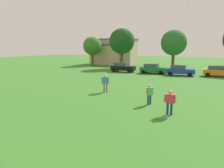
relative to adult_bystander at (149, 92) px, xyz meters
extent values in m
plane|color=#387528|center=(-3.82, 14.97, -0.95)|extent=(160.00, 160.00, 0.00)
cylinder|color=navy|center=(0.07, 0.10, -0.56)|extent=(0.15, 0.15, 0.78)
cylinder|color=navy|center=(-0.07, -0.10, -0.56)|extent=(0.15, 0.15, 0.78)
cube|color=#4CB266|center=(0.00, 0.00, 0.11)|extent=(0.53, 0.59, 0.55)
cylinder|color=beige|center=(0.18, 0.27, 0.13)|extent=(0.11, 0.11, 0.52)
cylinder|color=beige|center=(-0.18, -0.27, 0.13)|extent=(0.11, 0.11, 0.52)
sphere|color=beige|center=(0.00, 0.00, 0.53)|extent=(0.24, 0.24, 0.24)
cylinder|color=navy|center=(1.95, -1.94, -0.54)|extent=(0.15, 0.15, 0.80)
cylinder|color=navy|center=(1.71, -1.98, -0.54)|extent=(0.15, 0.15, 0.80)
cube|color=#D8334C|center=(1.83, -1.96, 0.14)|extent=(0.58, 0.39, 0.57)
cylinder|color=tan|center=(2.16, -1.90, 0.16)|extent=(0.12, 0.12, 0.53)
cylinder|color=tan|center=(1.51, -2.01, 0.16)|extent=(0.12, 0.12, 0.53)
sphere|color=tan|center=(1.83, -1.96, 0.57)|extent=(0.25, 0.25, 0.25)
cylinder|color=#8C7259|center=(-5.20, 2.63, -0.51)|extent=(0.16, 0.16, 0.88)
cylinder|color=#8C7259|center=(-4.94, 2.69, -0.51)|extent=(0.16, 0.16, 0.88)
cube|color=#337FCC|center=(-5.07, 2.66, 0.25)|extent=(0.64, 0.45, 0.62)
cylinder|color=beige|center=(-5.42, 2.58, 0.26)|extent=(0.13, 0.13, 0.59)
cylinder|color=beige|center=(-4.71, 2.74, 0.26)|extent=(0.13, 0.13, 0.59)
sphere|color=beige|center=(-5.07, 2.66, 0.72)|extent=(0.27, 0.27, 0.27)
sphere|color=#8CD859|center=(2.52, -1.86, 6.15)|extent=(0.10, 0.10, 0.10)
cube|color=black|center=(-9.79, 19.71, -0.25)|extent=(4.30, 1.80, 0.76)
cube|color=#334756|center=(-10.14, 19.71, 0.43)|extent=(2.24, 1.58, 0.60)
cylinder|color=black|center=(-8.33, 20.61, -0.63)|extent=(0.64, 0.22, 0.64)
cylinder|color=black|center=(-8.33, 18.81, -0.63)|extent=(0.64, 0.22, 0.64)
cylinder|color=black|center=(-11.25, 20.61, -0.63)|extent=(0.64, 0.22, 0.64)
cylinder|color=black|center=(-11.25, 18.81, -0.63)|extent=(0.64, 0.22, 0.64)
cube|color=#196B38|center=(-4.28, 19.59, -0.25)|extent=(4.30, 1.80, 0.76)
cube|color=#334756|center=(-4.62, 19.59, 0.43)|extent=(2.24, 1.58, 0.60)
cylinder|color=black|center=(-2.82, 20.49, -0.63)|extent=(0.64, 0.22, 0.64)
cylinder|color=black|center=(-2.82, 18.69, -0.63)|extent=(0.64, 0.22, 0.64)
cylinder|color=black|center=(-5.74, 20.49, -0.63)|extent=(0.64, 0.22, 0.64)
cylinder|color=black|center=(-5.74, 18.69, -0.63)|extent=(0.64, 0.22, 0.64)
cube|color=#1E38AD|center=(0.27, 18.81, -0.25)|extent=(4.30, 1.80, 0.76)
cube|color=#334756|center=(-0.07, 18.81, 0.43)|extent=(2.24, 1.58, 0.60)
cylinder|color=black|center=(1.73, 19.71, -0.63)|extent=(0.64, 0.22, 0.64)
cylinder|color=black|center=(1.73, 17.91, -0.63)|extent=(0.64, 0.22, 0.64)
cylinder|color=black|center=(-1.19, 19.71, -0.63)|extent=(0.64, 0.22, 0.64)
cylinder|color=black|center=(-1.19, 17.91, -0.63)|extent=(0.64, 0.22, 0.64)
cube|color=orange|center=(5.66, 19.75, -0.25)|extent=(4.30, 1.80, 0.76)
cube|color=#334756|center=(5.32, 19.75, 0.43)|extent=(2.24, 1.58, 0.60)
cylinder|color=black|center=(4.20, 20.65, -0.63)|extent=(0.64, 0.22, 0.64)
cylinder|color=black|center=(4.20, 18.85, -0.63)|extent=(0.64, 0.22, 0.64)
cylinder|color=brown|center=(-21.94, 29.94, 0.49)|extent=(0.53, 0.53, 2.87)
sphere|color=#337528|center=(-21.94, 29.94, 3.86)|extent=(4.54, 4.54, 4.54)
cylinder|color=brown|center=(-12.74, 26.41, 0.77)|extent=(0.63, 0.63, 3.42)
sphere|color=#194C1E|center=(-12.74, 26.41, 4.77)|extent=(5.40, 5.40, 5.40)
cylinder|color=brown|center=(-2.19, 27.55, 0.65)|extent=(0.59, 0.59, 3.19)
sphere|color=#286B2D|center=(-2.19, 27.55, 4.38)|extent=(5.03, 5.03, 5.03)
cube|color=tan|center=(-18.01, 36.56, 2.29)|extent=(9.41, 6.23, 6.46)
cube|color=#4C4742|center=(-18.01, 36.56, 5.64)|extent=(9.79, 6.48, 0.24)
cube|color=beige|center=(-20.34, 36.56, 1.54)|extent=(8.18, 7.68, 4.97)
cube|color=#4C4742|center=(-20.34, 36.56, 4.14)|extent=(8.51, 7.99, 0.24)
camera|label=1|loc=(3.75, -15.33, 3.37)|focal=33.21mm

